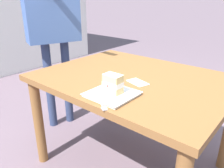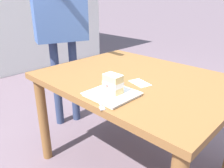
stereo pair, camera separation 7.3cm
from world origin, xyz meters
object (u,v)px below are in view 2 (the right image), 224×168
(cake_slice, at_px, (113,84))
(diner_person, at_px, (60,10))
(dessert_fork, at_px, (99,103))
(patio_table, at_px, (136,91))
(dessert_plate, at_px, (112,94))
(paper_napkin, at_px, (140,83))

(cake_slice, bearing_deg, diner_person, -19.90)
(dessert_fork, bearing_deg, patio_table, -76.00)
(cake_slice, bearing_deg, dessert_plate, 80.17)
(dessert_fork, height_order, diner_person, diner_person)
(patio_table, relative_size, dessert_plate, 5.12)
(dessert_fork, distance_m, paper_napkin, 0.36)
(dessert_plate, distance_m, cake_slice, 0.06)
(dessert_plate, xyz_separation_m, dessert_fork, (-0.02, 0.11, -0.00))
(patio_table, bearing_deg, paper_napkin, 136.71)
(dessert_fork, distance_m, diner_person, 1.15)
(paper_napkin, height_order, diner_person, diner_person)
(patio_table, height_order, paper_napkin, paper_napkin)
(cake_slice, relative_size, paper_napkin, 0.68)
(paper_napkin, bearing_deg, dessert_fork, 94.02)
(paper_napkin, bearing_deg, diner_person, -6.56)
(dessert_fork, height_order, paper_napkin, dessert_fork)
(patio_table, distance_m, diner_person, 1.00)
(cake_slice, relative_size, dessert_fork, 0.65)
(cake_slice, height_order, paper_napkin, cake_slice)
(patio_table, distance_m, dessert_fork, 0.46)
(patio_table, relative_size, dessert_fork, 7.80)
(cake_slice, xyz_separation_m, dessert_fork, (-0.02, 0.12, -0.06))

